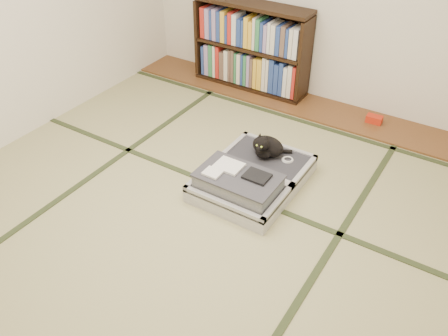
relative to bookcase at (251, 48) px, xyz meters
The scene contains 10 objects.
floor 2.23m from the bookcase, 71.25° to the right, with size 4.50×4.50×0.00m, color tan.
wood_strip 0.83m from the bookcase, ahead, with size 4.00×0.50×0.02m, color brown.
red_item 1.47m from the bookcase, ahead, with size 0.15×0.09×0.07m, color red.
room_shell 2.41m from the bookcase, 71.25° to the right, with size 4.50×4.50×4.50m.
tatami_borders 1.78m from the bookcase, 65.97° to the right, with size 4.00×4.50×0.01m.
bookcase is the anchor object (origin of this frame).
suitcase 1.83m from the bookcase, 60.07° to the right, with size 0.71×0.94×0.28m.
cat 1.55m from the bookcase, 55.16° to the right, with size 0.31×0.32×0.25m.
cable_coil 1.64m from the bookcase, 49.15° to the right, with size 0.10×0.10×0.02m.
hanger 1.55m from the bookcase, 65.00° to the right, with size 0.42×0.28×0.01m.
Camera 1 is at (1.61, -2.11, 2.40)m, focal length 38.00 mm.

